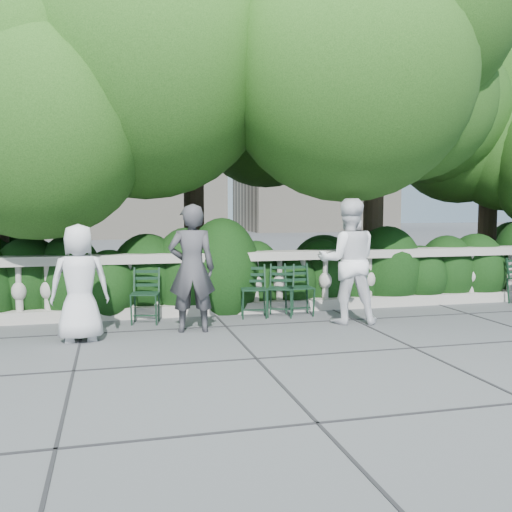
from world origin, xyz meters
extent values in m
plane|color=#484B4F|center=(0.00, 0.00, 0.00)|extent=(90.00, 90.00, 0.00)
cube|color=#9E998E|center=(0.00, 1.80, 0.09)|extent=(12.00, 0.32, 0.18)
cube|color=#9E998E|center=(0.00, 1.80, 0.93)|extent=(12.00, 0.36, 0.14)
cylinder|color=#3F3023|center=(-0.50, 4.00, 1.70)|extent=(0.40, 0.40, 3.40)
ellipsoid|color=#17390F|center=(-0.50, 3.48, 4.44)|extent=(6.24, 6.24, 4.68)
cylinder|color=#3F3023|center=(3.00, 3.30, 1.50)|extent=(0.40, 0.40, 3.00)
ellipsoid|color=#17390F|center=(3.00, 2.84, 3.92)|extent=(5.52, 5.52, 4.14)
cylinder|color=#3F3023|center=(6.00, 3.80, 1.30)|extent=(0.40, 0.40, 2.60)
ellipsoid|color=#17390F|center=(6.00, 3.40, 3.40)|extent=(4.80, 4.80, 3.60)
cube|color=#A09684|center=(12.00, 32.00, 16.00)|extent=(10.00, 8.00, 32.00)
imported|color=silver|center=(-2.49, 0.40, 0.76)|extent=(0.77, 0.52, 1.52)
imported|color=#3C3B40|center=(-1.02, 0.60, 0.88)|extent=(0.69, 0.49, 1.77)
imported|color=white|center=(1.32, 0.65, 0.93)|extent=(1.04, 0.89, 1.85)
camera|label=1|loc=(-2.07, -7.19, 1.75)|focal=40.00mm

